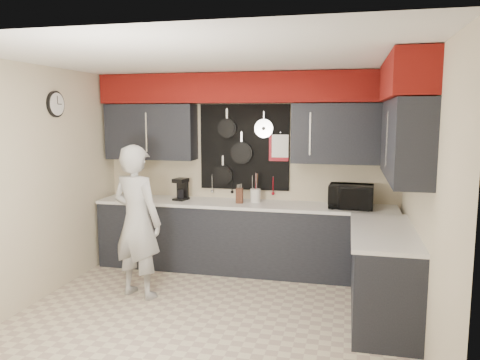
% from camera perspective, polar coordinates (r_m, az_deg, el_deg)
% --- Properties ---
extents(ground, '(4.00, 4.00, 0.00)m').
position_cam_1_polar(ground, '(5.05, -3.37, -16.12)').
color(ground, beige).
rests_on(ground, ground).
extents(back_wall_assembly, '(4.00, 0.36, 2.60)m').
position_cam_1_polar(back_wall_assembly, '(6.16, 0.82, 7.50)').
color(back_wall_assembly, beige).
rests_on(back_wall_assembly, ground).
extents(right_wall_assembly, '(0.36, 3.50, 2.60)m').
position_cam_1_polar(right_wall_assembly, '(4.71, 19.70, 6.08)').
color(right_wall_assembly, beige).
rests_on(right_wall_assembly, ground).
extents(left_wall_assembly, '(0.05, 3.50, 2.60)m').
position_cam_1_polar(left_wall_assembly, '(5.58, -23.48, -0.16)').
color(left_wall_assembly, beige).
rests_on(left_wall_assembly, ground).
extents(base_cabinets, '(3.95, 2.20, 0.92)m').
position_cam_1_polar(base_cabinets, '(5.83, 4.46, -8.00)').
color(base_cabinets, black).
rests_on(base_cabinets, ground).
extents(microwave, '(0.55, 0.39, 0.29)m').
position_cam_1_polar(microwave, '(5.89, 13.38, -1.96)').
color(microwave, black).
rests_on(microwave, base_cabinets).
extents(knife_block, '(0.10, 0.10, 0.19)m').
position_cam_1_polar(knife_block, '(6.07, -0.06, -1.92)').
color(knife_block, '#351910').
rests_on(knife_block, base_cabinets).
extents(utensil_crock, '(0.14, 0.14, 0.17)m').
position_cam_1_polar(utensil_crock, '(6.15, 1.89, -1.89)').
color(utensil_crock, silver).
rests_on(utensil_crock, base_cabinets).
extents(coffee_maker, '(0.19, 0.22, 0.29)m').
position_cam_1_polar(coffee_maker, '(6.35, -7.16, -1.05)').
color(coffee_maker, black).
rests_on(coffee_maker, base_cabinets).
extents(person, '(0.72, 0.57, 1.74)m').
position_cam_1_polar(person, '(5.40, -12.45, -4.97)').
color(person, '#AAAAA8').
rests_on(person, ground).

